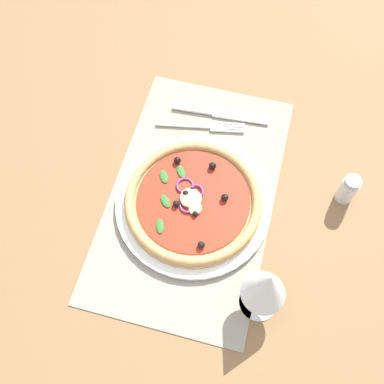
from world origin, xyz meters
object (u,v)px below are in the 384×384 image
(knife, at_px, (222,114))
(wine_glass, at_px, (266,286))
(plate, at_px, (193,204))
(pizza, at_px, (193,200))
(fork, at_px, (205,126))
(pepper_shaker, at_px, (348,189))

(knife, relative_size, wine_glass, 1.35)
(plate, height_order, pizza, pizza)
(pizza, distance_m, wine_glass, 0.22)
(fork, relative_size, wine_glass, 1.21)
(pizza, bearing_deg, plate, 55.79)
(plate, distance_m, pizza, 0.02)
(pizza, relative_size, pepper_shaker, 3.77)
(wine_glass, bearing_deg, plate, -134.02)
(pizza, height_order, fork, pizza)
(plate, bearing_deg, wine_glass, 45.98)
(plate, xyz_separation_m, pizza, (-0.00, -0.00, 0.02))
(knife, distance_m, pepper_shaker, 0.29)
(wine_glass, relative_size, pepper_shaker, 2.22)
(fork, height_order, pepper_shaker, pepper_shaker)
(knife, distance_m, wine_glass, 0.40)
(knife, bearing_deg, pizza, -95.26)
(knife, bearing_deg, fork, -127.37)
(pizza, bearing_deg, fork, -173.22)
(plate, relative_size, pizza, 1.14)
(pizza, bearing_deg, wine_glass, 45.99)
(wine_glass, xyz_separation_m, pepper_shaker, (-0.24, 0.12, -0.07))
(knife, height_order, pepper_shaker, pepper_shaker)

